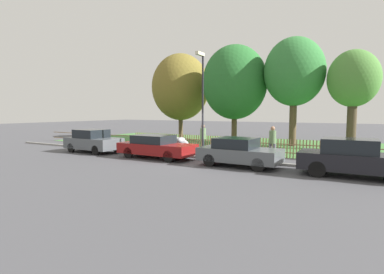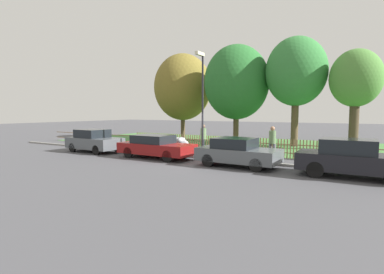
% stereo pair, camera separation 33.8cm
% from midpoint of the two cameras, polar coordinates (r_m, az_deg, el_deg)
% --- Properties ---
extents(ground_plane, '(120.00, 120.00, 0.00)m').
position_cam_midpoint_polar(ground_plane, '(16.74, 0.81, -4.13)').
color(ground_plane, '#4C4C51').
extents(kerb_stone, '(32.85, 0.20, 0.12)m').
position_cam_midpoint_polar(kerb_stone, '(16.82, 0.97, -3.88)').
color(kerb_stone, gray).
rests_on(kerb_stone, ground).
extents(grass_strip, '(32.85, 11.76, 0.01)m').
position_cam_midpoint_polar(grass_strip, '(24.48, 10.53, -1.35)').
color(grass_strip, '#477F3D').
rests_on(grass_strip, ground).
extents(park_fence, '(32.85, 0.05, 1.08)m').
position_cam_midpoint_polar(park_fence, '(19.01, 4.69, -1.43)').
color(park_fence, olive).
rests_on(park_fence, ground).
extents(parked_car_silver_hatchback, '(3.80, 1.93, 1.47)m').
position_cam_midpoint_polar(parked_car_silver_hatchback, '(20.35, -18.78, -0.71)').
color(parked_car_silver_hatchback, '#51565B').
rests_on(parked_car_silver_hatchback, ground).
extents(parked_car_black_saloon, '(4.46, 1.81, 1.30)m').
position_cam_midpoint_polar(parked_car_black_saloon, '(16.93, -7.47, -1.77)').
color(parked_car_black_saloon, maroon).
rests_on(parked_car_black_saloon, ground).
extents(parked_car_navy_estate, '(3.87, 1.93, 1.36)m').
position_cam_midpoint_polar(parked_car_navy_estate, '(14.49, 8.24, -2.82)').
color(parked_car_navy_estate, '#51565B').
rests_on(parked_car_navy_estate, ground).
extents(parked_car_red_compact, '(4.21, 1.75, 1.54)m').
position_cam_midpoint_polar(parked_car_red_compact, '(13.49, 27.77, -3.55)').
color(parked_car_red_compact, black).
rests_on(parked_car_red_compact, ground).
extents(covered_motorcycle, '(2.03, 0.76, 1.05)m').
position_cam_midpoint_polar(covered_motorcycle, '(18.56, -3.71, -1.27)').
color(covered_motorcycle, black).
rests_on(covered_motorcycle, ground).
extents(tree_nearest_kerb, '(5.50, 5.50, 8.11)m').
position_cam_midpoint_polar(tree_nearest_kerb, '(29.05, -2.52, 9.45)').
color(tree_nearest_kerb, brown).
rests_on(tree_nearest_kerb, ground).
extents(tree_behind_motorcycle, '(5.32, 5.32, 8.08)m').
position_cam_midpoint_polar(tree_behind_motorcycle, '(25.34, 7.75, 10.24)').
color(tree_behind_motorcycle, brown).
rests_on(tree_behind_motorcycle, ground).
extents(tree_mid_park, '(4.44, 4.44, 8.15)m').
position_cam_midpoint_polar(tree_mid_park, '(24.05, 18.51, 11.62)').
color(tree_mid_park, brown).
rests_on(tree_mid_park, ground).
extents(tree_far_left, '(3.32, 3.32, 6.74)m').
position_cam_midpoint_polar(tree_far_left, '(23.00, 28.03, 9.60)').
color(tree_far_left, '#473828').
rests_on(tree_far_left, ground).
extents(pedestrian_near_fence, '(0.49, 0.49, 1.81)m').
position_cam_midpoint_polar(pedestrian_near_fence, '(18.93, 1.60, 0.03)').
color(pedestrian_near_fence, black).
rests_on(pedestrian_near_fence, ground).
extents(pedestrian_by_lamp, '(0.46, 0.46, 1.82)m').
position_cam_midpoint_polar(pedestrian_by_lamp, '(16.85, 14.53, -0.69)').
color(pedestrian_by_lamp, slate).
rests_on(pedestrian_by_lamp, ground).
extents(street_lamp, '(0.20, 0.79, 5.93)m').
position_cam_midpoint_polar(street_lamp, '(17.30, 1.35, 8.49)').
color(street_lamp, black).
rests_on(street_lamp, ground).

